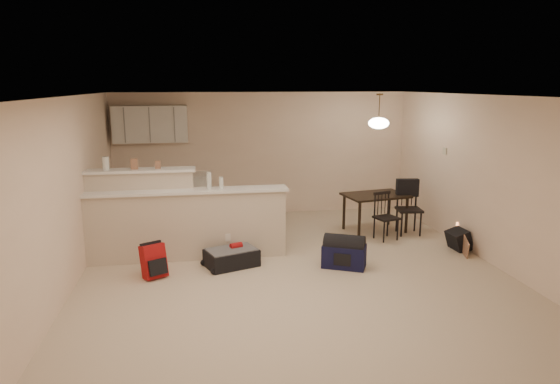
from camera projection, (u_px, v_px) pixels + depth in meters
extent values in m
plane|color=beige|center=(295.00, 274.00, 7.13)|extent=(7.00, 7.00, 0.00)
plane|color=white|center=(296.00, 96.00, 6.61)|extent=(7.00, 7.00, 0.00)
cube|color=beige|center=(263.00, 154.00, 10.25)|extent=(6.00, 0.02, 2.50)
cube|color=beige|center=(391.00, 289.00, 3.49)|extent=(6.00, 0.02, 2.50)
cube|color=beige|center=(66.00, 196.00, 6.40)|extent=(0.02, 7.00, 2.50)
cube|color=beige|center=(495.00, 181.00, 7.34)|extent=(0.02, 7.00, 2.50)
cube|color=beige|center=(188.00, 226.00, 7.65)|extent=(3.00, 0.28, 1.05)
cube|color=white|center=(187.00, 191.00, 7.54)|extent=(3.08, 0.38, 0.04)
cube|color=beige|center=(142.00, 215.00, 7.72)|extent=(1.60, 0.24, 1.35)
cube|color=white|center=(139.00, 170.00, 7.58)|extent=(1.68, 0.34, 0.04)
cube|color=white|center=(150.00, 124.00, 9.59)|extent=(1.40, 0.34, 0.70)
cube|color=white|center=(164.00, 199.00, 9.80)|extent=(1.80, 0.60, 0.90)
cube|color=beige|center=(445.00, 151.00, 8.78)|extent=(0.02, 0.12, 0.12)
cylinder|color=silver|center=(106.00, 163.00, 7.48)|extent=(0.10, 0.10, 0.20)
cube|color=#97694E|center=(134.00, 164.00, 7.54)|extent=(0.10, 0.07, 0.16)
cube|color=#97694E|center=(158.00, 165.00, 7.60)|extent=(0.08, 0.06, 0.12)
cylinder|color=silver|center=(209.00, 181.00, 7.56)|extent=(0.07, 0.07, 0.26)
cylinder|color=silver|center=(221.00, 183.00, 7.60)|extent=(0.06, 0.06, 0.18)
cube|color=black|center=(376.00, 195.00, 9.07)|extent=(1.22, 0.93, 0.04)
cylinder|color=black|center=(359.00, 220.00, 8.71)|extent=(0.05, 0.05, 0.66)
cylinder|color=black|center=(407.00, 215.00, 9.02)|extent=(0.05, 0.05, 0.66)
cylinder|color=black|center=(344.00, 212.00, 9.25)|extent=(0.05, 0.05, 0.66)
cylinder|color=black|center=(389.00, 208.00, 9.57)|extent=(0.05, 0.05, 0.66)
cylinder|color=brown|center=(379.00, 108.00, 8.73)|extent=(0.02, 0.02, 0.50)
cylinder|color=brown|center=(380.00, 94.00, 8.68)|extent=(0.12, 0.12, 0.03)
ellipsoid|color=white|center=(379.00, 123.00, 8.79)|extent=(0.36, 0.36, 0.20)
cube|color=black|center=(232.00, 258.00, 7.42)|extent=(0.86, 0.70, 0.25)
cube|color=#AA1315|center=(154.00, 261.00, 6.96)|extent=(0.37, 0.32, 0.47)
cube|color=#101134|center=(344.00, 256.00, 7.36)|extent=(0.71, 0.57, 0.34)
cube|color=black|center=(459.00, 240.00, 8.14)|extent=(0.28, 0.38, 0.32)
cube|color=#97694E|center=(465.00, 247.00, 7.86)|extent=(0.12, 0.37, 0.29)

